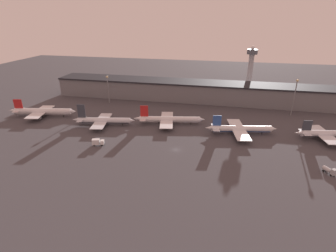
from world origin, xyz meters
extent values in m
plane|color=#423F44|center=(0.00, 0.00, 0.00)|extent=(600.00, 600.00, 0.00)
cube|color=slate|center=(0.00, 90.10, 7.39)|extent=(238.02, 21.82, 14.78)
cube|color=black|center=(0.00, 90.10, 15.38)|extent=(238.02, 23.82, 1.20)
cylinder|color=silver|center=(-101.30, 29.58, 4.01)|extent=(40.11, 11.41, 4.22)
cylinder|color=silver|center=(-101.30, 29.58, 3.27)|extent=(38.03, 10.42, 3.59)
cone|color=silver|center=(-80.38, 33.44, 4.01)|extent=(5.71, 4.87, 4.01)
cone|color=silver|center=(-122.42, 25.69, 4.33)|extent=(6.88, 4.68, 3.59)
cube|color=red|center=(-117.82, 26.54, 9.36)|extent=(5.89, 1.47, 6.48)
cube|color=silver|center=(-118.61, 26.39, 4.65)|extent=(5.93, 10.38, 0.24)
cube|color=silver|center=(-103.26, 29.22, 3.49)|extent=(14.06, 28.39, 0.36)
cylinder|color=gray|center=(-103.46, 36.91, 2.07)|extent=(4.99, 3.13, 2.32)
cylinder|color=gray|center=(-100.71, 21.96, 2.07)|extent=(4.99, 3.13, 2.32)
cylinder|color=black|center=(-87.53, 32.12, 0.95)|extent=(0.50, 0.50, 1.90)
cylinder|color=black|center=(-103.57, 30.88, 0.95)|extent=(0.50, 0.50, 1.90)
cylinder|color=black|center=(-102.96, 27.56, 0.95)|extent=(0.50, 0.50, 1.90)
cylinder|color=silver|center=(-52.21, 23.93, 3.39)|extent=(34.16, 9.69, 3.57)
cylinder|color=#333842|center=(-52.21, 23.93, 2.77)|extent=(32.39, 8.85, 3.03)
cone|color=silver|center=(-34.39, 27.22, 3.39)|extent=(4.83, 4.11, 3.39)
cone|color=silver|center=(-70.19, 20.62, 3.66)|extent=(5.82, 3.95, 3.03)
cube|color=#333842|center=(-66.28, 21.34, 9.65)|extent=(4.99, 1.30, 8.94)
cube|color=silver|center=(-66.95, 21.22, 3.93)|extent=(5.31, 10.38, 0.24)
cube|color=silver|center=(-53.88, 23.62, 2.95)|extent=(12.71, 28.47, 0.36)
cylinder|color=gray|center=(-54.27, 31.38, 1.71)|extent=(4.22, 2.64, 1.96)
cylinder|color=gray|center=(-51.48, 16.24, 1.71)|extent=(4.22, 2.64, 1.96)
cylinder|color=black|center=(-40.48, 26.10, 0.80)|extent=(0.50, 0.50, 1.61)
cylinder|color=black|center=(-54.14, 25.03, 0.80)|extent=(0.50, 0.50, 1.61)
cylinder|color=black|center=(-53.62, 22.22, 0.80)|extent=(0.50, 0.50, 1.61)
cylinder|color=silver|center=(-10.58, 34.57, 3.47)|extent=(39.77, 10.80, 3.66)
cylinder|color=silver|center=(-10.58, 34.57, 2.83)|extent=(37.71, 9.90, 3.11)
cone|color=silver|center=(10.05, 38.37, 3.47)|extent=(4.94, 4.21, 3.47)
cone|color=silver|center=(-31.39, 30.74, 3.75)|extent=(5.96, 4.05, 3.11)
cube|color=red|center=(-27.01, 31.54, 8.99)|extent=(5.11, 1.32, 7.37)
cube|color=silver|center=(-27.79, 31.40, 4.02)|extent=(5.52, 11.13, 0.24)
cube|color=silver|center=(-12.54, 34.21, 3.02)|extent=(13.27, 30.52, 0.36)
cylinder|color=gray|center=(-12.87, 42.57, 1.76)|extent=(4.32, 2.71, 2.01)
cylinder|color=gray|center=(-9.87, 26.29, 1.76)|extent=(4.32, 2.71, 2.01)
cylinder|color=black|center=(3.10, 37.09, 0.82)|extent=(0.50, 0.50, 1.64)
cylinder|color=black|center=(-12.80, 35.65, 0.82)|extent=(0.50, 0.50, 1.64)
cylinder|color=black|center=(-12.27, 32.77, 0.82)|extent=(0.50, 0.50, 1.64)
cylinder|color=white|center=(35.06, 28.43, 3.50)|extent=(36.06, 10.14, 3.68)
cylinder|color=#2D519E|center=(35.06, 28.43, 2.85)|extent=(34.19, 9.27, 3.13)
cone|color=white|center=(53.85, 31.90, 3.50)|extent=(4.98, 4.24, 3.50)
cone|color=white|center=(16.10, 24.94, 3.77)|extent=(6.00, 4.08, 3.13)
cube|color=#2D519E|center=(20.20, 25.69, 8.55)|extent=(5.14, 1.33, 6.43)
cube|color=white|center=(19.49, 25.56, 4.05)|extent=(5.73, 12.12, 0.24)
cube|color=white|center=(33.29, 28.11, 3.04)|extent=(13.82, 33.28, 0.36)
cylinder|color=gray|center=(32.71, 37.21, 1.77)|extent=(4.35, 2.72, 2.02)
cylinder|color=gray|center=(36.00, 19.40, 1.77)|extent=(4.35, 2.72, 2.02)
cylinder|color=black|center=(47.45, 30.72, 0.83)|extent=(0.50, 0.50, 1.66)
cylinder|color=black|center=(33.03, 29.56, 0.83)|extent=(0.50, 0.50, 1.66)
cylinder|color=black|center=(33.56, 26.66, 0.83)|extent=(0.50, 0.50, 1.66)
cylinder|color=silver|center=(82.70, 30.94, 3.64)|extent=(28.31, 8.86, 3.83)
cylinder|color=#333842|center=(82.70, 30.94, 2.97)|extent=(26.82, 8.04, 3.26)
cone|color=silver|center=(67.57, 28.15, 3.93)|extent=(6.24, 4.24, 3.26)
cube|color=#333842|center=(71.10, 28.80, 8.56)|extent=(5.35, 1.37, 6.01)
cube|color=silver|center=(70.55, 28.70, 4.21)|extent=(5.53, 10.25, 0.24)
cube|color=silver|center=(81.32, 30.69, 3.16)|extent=(13.18, 28.07, 0.36)
cylinder|color=gray|center=(80.78, 38.27, 1.86)|extent=(4.53, 2.84, 2.11)
cylinder|color=gray|center=(83.52, 23.41, 1.86)|extent=(4.53, 2.84, 2.11)
cylinder|color=black|center=(81.04, 32.19, 0.86)|extent=(0.50, 0.50, 1.72)
cylinder|color=black|center=(81.60, 29.18, 0.86)|extent=(0.50, 0.50, 1.72)
cube|color=white|center=(-41.08, -3.08, 1.84)|extent=(2.57, 3.01, 2.23)
cube|color=silver|center=(-44.40, -4.06, 2.21)|extent=(4.54, 3.60, 2.98)
cylinder|color=black|center=(-41.54, -2.21, 0.45)|extent=(1.05, 0.87, 0.90)
cylinder|color=black|center=(-40.99, -4.06, 0.45)|extent=(1.05, 0.87, 0.90)
cylinder|color=black|center=(-45.47, -3.37, 0.45)|extent=(1.05, 0.87, 0.90)
cylinder|color=black|center=(-44.92, -5.22, 0.45)|extent=(1.05, 0.87, 0.90)
cube|color=#9EA3A8|center=(73.66, -9.64, 2.06)|extent=(2.77, 2.66, 2.69)
cylinder|color=#B7B7BC|center=(71.82, -7.04, 1.71)|extent=(3.79, 4.23, 1.97)
cylinder|color=black|center=(74.19, -8.97, 0.45)|extent=(0.97, 1.05, 0.90)
cylinder|color=black|center=(72.84, -9.92, 0.45)|extent=(0.97, 1.05, 0.90)
cylinder|color=black|center=(71.93, -5.78, 0.45)|extent=(0.97, 1.05, 0.90)
cylinder|color=black|center=(70.59, -6.73, 0.45)|extent=(0.97, 1.05, 0.90)
cylinder|color=slate|center=(-68.45, 68.71, 10.42)|extent=(0.70, 0.70, 20.84)
sphere|color=beige|center=(-68.45, 68.71, 21.44)|extent=(1.80, 1.80, 1.80)
cylinder|color=slate|center=(71.62, 68.71, 12.46)|extent=(0.70, 0.70, 24.91)
sphere|color=beige|center=(71.62, 68.71, 25.51)|extent=(1.80, 1.80, 1.80)
cylinder|color=#99999E|center=(44.67, 121.51, 17.62)|extent=(4.40, 4.40, 35.24)
cylinder|color=#4C515B|center=(44.67, 121.51, 37.24)|extent=(9.00, 9.00, 4.00)
sphere|color=silver|center=(44.67, 121.51, 40.44)|extent=(3.20, 3.20, 3.20)
camera|label=1|loc=(21.64, -122.68, 67.12)|focal=28.00mm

